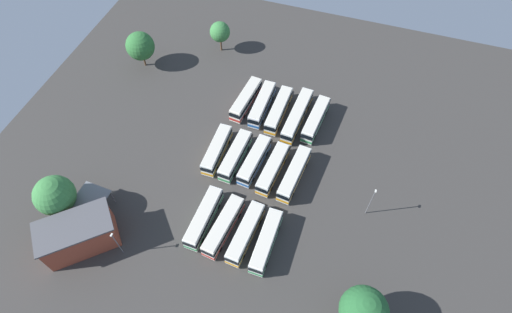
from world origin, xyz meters
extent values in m
plane|color=#383533|center=(0.00, 0.00, 0.00)|extent=(109.04, 109.04, 0.00)
cube|color=silver|center=(-15.39, -7.18, 1.84)|extent=(11.89, 3.77, 3.09)
cube|color=beige|center=(-15.39, -7.18, 3.46)|extent=(11.41, 3.52, 0.14)
cube|color=black|center=(-15.39, -7.18, 2.34)|extent=(11.96, 3.81, 0.99)
cube|color=red|center=(-15.39, -7.18, 0.98)|extent=(11.96, 3.81, 0.62)
cube|color=black|center=(-9.57, -7.80, 2.44)|extent=(0.28, 2.08, 1.14)
cylinder|color=black|center=(-11.67, -6.40, 0.50)|extent=(1.03, 0.40, 1.00)
cylinder|color=black|center=(-11.91, -8.72, 0.50)|extent=(1.03, 0.40, 1.00)
cylinder|color=black|center=(-18.87, -5.63, 0.50)|extent=(1.03, 0.40, 1.00)
cylinder|color=black|center=(-19.12, -7.96, 0.50)|extent=(1.03, 0.40, 1.00)
cube|color=silver|center=(-15.10, -3.33, 1.84)|extent=(11.84, 2.69, 3.09)
cube|color=beige|center=(-15.10, -3.33, 3.46)|extent=(11.37, 2.48, 0.14)
cube|color=black|center=(-15.10, -3.33, 2.34)|extent=(11.90, 2.72, 0.99)
cube|color=#1E56A8|center=(-15.10, -3.33, 0.98)|extent=(11.90, 2.72, 0.62)
cube|color=black|center=(-9.19, -3.40, 2.44)|extent=(0.08, 2.09, 1.14)
cylinder|color=black|center=(-11.43, -2.20, 0.50)|extent=(1.00, 0.31, 1.00)
cylinder|color=black|center=(-11.46, -4.54, 0.50)|extent=(1.00, 0.31, 1.00)
cylinder|color=black|center=(-18.75, -2.11, 0.50)|extent=(1.00, 0.31, 1.00)
cylinder|color=black|center=(-18.78, -4.46, 0.50)|extent=(1.00, 0.31, 1.00)
cube|color=silver|center=(-14.58, 0.63, 1.84)|extent=(12.18, 2.90, 3.09)
cube|color=beige|center=(-14.58, 0.63, 3.46)|extent=(11.69, 2.68, 0.14)
cube|color=black|center=(-14.58, 0.63, 2.34)|extent=(12.24, 2.94, 0.99)
cube|color=orange|center=(-14.58, 0.63, 0.98)|extent=(12.24, 2.94, 0.62)
cube|color=black|center=(-8.52, 0.45, 2.44)|extent=(0.12, 2.09, 1.14)
cylinder|color=black|center=(-10.80, 1.69, 0.50)|extent=(1.01, 0.33, 1.00)
cylinder|color=black|center=(-10.87, -0.65, 0.50)|extent=(1.01, 0.33, 1.00)
cylinder|color=black|center=(-18.30, 1.91, 0.50)|extent=(1.01, 0.33, 1.00)
cylinder|color=black|center=(-18.37, -0.43, 0.50)|extent=(1.01, 0.33, 1.00)
cube|color=silver|center=(-14.39, 4.85, 1.84)|extent=(14.28, 3.52, 3.09)
cube|color=beige|center=(-14.39, 4.85, 3.46)|extent=(13.70, 3.28, 0.14)
cube|color=black|center=(-14.39, 4.85, 2.34)|extent=(14.35, 3.56, 0.99)
cube|color=orange|center=(-14.39, 4.85, 0.98)|extent=(14.35, 3.56, 0.62)
cube|color=black|center=(-7.32, 4.36, 2.44)|extent=(0.20, 2.09, 1.14)
cube|color=#47474C|center=(-15.94, 4.96, 1.84)|extent=(1.08, 2.65, 2.97)
cylinder|color=black|center=(-9.94, 5.72, 0.50)|extent=(1.02, 0.37, 1.00)
cylinder|color=black|center=(-10.10, 3.38, 0.50)|extent=(1.02, 0.37, 1.00)
cylinder|color=black|center=(-18.68, 6.32, 0.50)|extent=(1.02, 0.37, 1.00)
cylinder|color=black|center=(-18.84, 3.99, 0.50)|extent=(1.02, 0.37, 1.00)
cube|color=silver|center=(-14.60, 8.86, 1.84)|extent=(11.76, 3.68, 3.09)
cube|color=beige|center=(-14.60, 8.86, 3.46)|extent=(11.28, 3.43, 0.14)
cube|color=black|center=(-14.60, 8.86, 2.34)|extent=(11.82, 3.72, 0.99)
cube|color=#2D8C4C|center=(-14.60, 8.86, 0.98)|extent=(11.82, 3.72, 0.62)
cube|color=black|center=(-8.83, 8.29, 2.44)|extent=(0.27, 2.08, 1.14)
cylinder|color=black|center=(-10.92, 9.67, 0.50)|extent=(1.02, 0.40, 1.00)
cylinder|color=black|center=(-11.15, 7.34, 0.50)|extent=(1.02, 0.40, 1.00)
cylinder|color=black|center=(-18.05, 10.38, 0.50)|extent=(1.02, 0.40, 1.00)
cylinder|color=black|center=(-18.28, 8.05, 0.50)|extent=(1.02, 0.40, 1.00)
cube|color=silver|center=(-0.39, -8.17, 1.84)|extent=(11.23, 2.65, 3.09)
cube|color=beige|center=(-0.39, -8.17, 3.46)|extent=(10.78, 2.44, 0.14)
cube|color=black|center=(-0.39, -8.17, 2.34)|extent=(11.28, 2.69, 0.99)
cube|color=orange|center=(-0.39, -8.17, 0.98)|extent=(11.28, 2.69, 0.62)
cube|color=black|center=(5.22, -8.11, 2.44)|extent=(0.08, 2.09, 1.14)
cylinder|color=black|center=(3.07, -6.96, 0.50)|extent=(1.00, 0.31, 1.00)
cylinder|color=black|center=(3.09, -9.31, 0.50)|extent=(1.00, 0.31, 1.00)
cylinder|color=black|center=(-3.87, -7.03, 0.50)|extent=(1.00, 0.31, 1.00)
cylinder|color=black|center=(-3.85, -9.37, 0.50)|extent=(1.00, 0.31, 1.00)
cube|color=silver|center=(-0.22, -4.14, 1.84)|extent=(11.55, 3.24, 3.09)
cube|color=beige|center=(-0.22, -4.14, 3.46)|extent=(11.08, 3.01, 0.14)
cube|color=black|center=(-0.22, -4.14, 2.34)|extent=(11.61, 3.29, 0.99)
cube|color=#2D8C4C|center=(-0.22, -4.14, 0.98)|extent=(11.61, 3.29, 0.62)
cube|color=black|center=(5.48, -4.49, 2.44)|extent=(0.19, 2.09, 1.14)
cylinder|color=black|center=(3.38, -3.19, 0.50)|extent=(1.02, 0.36, 1.00)
cylinder|color=black|center=(3.24, -5.52, 0.50)|extent=(1.02, 0.36, 1.00)
cylinder|color=black|center=(-3.68, -2.75, 0.50)|extent=(1.02, 0.36, 1.00)
cylinder|color=black|center=(-3.83, -5.09, 0.50)|extent=(1.02, 0.36, 1.00)
cube|color=silver|center=(-0.31, -0.13, 1.84)|extent=(11.29, 3.63, 3.09)
cube|color=beige|center=(-0.31, -0.13, 3.46)|extent=(10.82, 3.38, 0.14)
cube|color=black|center=(-0.31, -0.13, 2.34)|extent=(11.35, 3.67, 0.99)
cube|color=#1E56A8|center=(-0.31, -0.13, 0.98)|extent=(11.35, 3.67, 0.62)
cube|color=black|center=(5.22, -0.68, 2.44)|extent=(0.27, 2.08, 1.14)
cylinder|color=black|center=(3.23, 0.69, 0.50)|extent=(1.02, 0.40, 1.00)
cylinder|color=black|center=(3.00, -1.64, 0.50)|extent=(1.02, 0.40, 1.00)
cylinder|color=black|center=(-3.61, 1.37, 0.50)|extent=(1.02, 0.40, 1.00)
cylinder|color=black|center=(-3.84, -0.96, 0.50)|extent=(1.02, 0.40, 1.00)
cube|color=silver|center=(0.44, 3.92, 1.84)|extent=(11.51, 3.63, 3.09)
cube|color=beige|center=(0.44, 3.92, 3.46)|extent=(11.04, 3.39, 0.14)
cube|color=black|center=(0.44, 3.92, 2.34)|extent=(11.57, 3.68, 0.99)
cube|color=orange|center=(0.44, 3.92, 0.98)|extent=(11.57, 3.68, 0.62)
cube|color=black|center=(6.08, 3.37, 2.44)|extent=(0.26, 2.08, 1.14)
cylinder|color=black|center=(4.05, 4.74, 0.50)|extent=(1.02, 0.40, 1.00)
cylinder|color=black|center=(3.82, 2.41, 0.50)|extent=(1.02, 0.40, 1.00)
cylinder|color=black|center=(-2.94, 5.43, 0.50)|extent=(1.02, 0.40, 1.00)
cylinder|color=black|center=(-3.16, 3.10, 0.50)|extent=(1.02, 0.40, 1.00)
cube|color=silver|center=(0.27, 8.22, 1.84)|extent=(12.25, 3.76, 3.09)
cube|color=beige|center=(0.27, 8.22, 3.46)|extent=(11.75, 3.51, 0.14)
cube|color=black|center=(0.27, 8.22, 2.34)|extent=(12.32, 3.81, 0.99)
cube|color=orange|center=(0.27, 8.22, 0.98)|extent=(12.32, 3.81, 0.62)
cube|color=black|center=(6.28, 7.60, 2.44)|extent=(0.27, 2.08, 1.14)
cylinder|color=black|center=(4.10, 9.00, 0.50)|extent=(1.03, 0.40, 1.00)
cylinder|color=black|center=(3.87, 6.67, 0.50)|extent=(1.03, 0.40, 1.00)
cylinder|color=black|center=(-3.33, 9.76, 0.50)|extent=(1.03, 0.40, 1.00)
cylinder|color=black|center=(-3.57, 7.43, 0.50)|extent=(1.03, 0.40, 1.00)
cube|color=silver|center=(14.52, -4.79, 1.84)|extent=(11.86, 2.98, 3.09)
cube|color=beige|center=(14.52, -4.79, 3.46)|extent=(11.38, 2.76, 0.14)
cube|color=black|center=(14.52, -4.79, 2.34)|extent=(11.92, 3.02, 0.99)
cube|color=#2D8C4C|center=(14.52, -4.79, 0.98)|extent=(11.92, 3.02, 0.62)
cube|color=black|center=(20.41, -5.01, 2.44)|extent=(0.14, 2.09, 1.14)
cylinder|color=black|center=(18.21, -3.76, 0.50)|extent=(1.01, 0.34, 1.00)
cylinder|color=black|center=(18.12, -6.10, 0.50)|extent=(1.01, 0.34, 1.00)
cylinder|color=black|center=(10.91, -3.49, 0.50)|extent=(1.01, 0.34, 1.00)
cylinder|color=black|center=(10.83, -5.83, 0.50)|extent=(1.01, 0.34, 1.00)
cube|color=silver|center=(14.98, -0.79, 1.84)|extent=(11.95, 3.95, 3.09)
cube|color=beige|center=(14.98, -0.79, 3.46)|extent=(11.46, 3.70, 0.14)
cube|color=black|center=(14.98, -0.79, 2.34)|extent=(12.01, 4.00, 0.99)
cube|color=red|center=(14.98, -0.79, 0.98)|extent=(12.01, 4.00, 0.62)
cube|color=black|center=(20.81, -1.51, 2.44)|extent=(0.31, 2.08, 1.14)
cylinder|color=black|center=(18.73, -0.07, 0.50)|extent=(1.03, 0.42, 1.00)
cylinder|color=black|center=(18.45, -2.40, 0.50)|extent=(1.03, 0.42, 1.00)
cylinder|color=black|center=(11.52, 0.81, 0.50)|extent=(1.03, 0.42, 1.00)
cylinder|color=black|center=(11.23, -1.51, 0.50)|extent=(1.03, 0.42, 1.00)
cube|color=silver|center=(15.00, 3.38, 1.84)|extent=(11.81, 3.54, 3.09)
cube|color=beige|center=(15.00, 3.38, 3.46)|extent=(11.33, 3.30, 0.14)
cube|color=black|center=(15.00, 3.38, 2.34)|extent=(11.87, 3.59, 0.99)
cube|color=orange|center=(15.00, 3.38, 0.98)|extent=(11.87, 3.59, 0.62)
cube|color=black|center=(20.81, 2.87, 2.44)|extent=(0.24, 2.08, 1.14)
cylinder|color=black|center=(18.70, 4.23, 0.50)|extent=(1.02, 0.39, 1.00)
cylinder|color=black|center=(18.49, 1.90, 0.50)|extent=(1.02, 0.39, 1.00)
cylinder|color=black|center=(11.51, 4.86, 0.50)|extent=(1.02, 0.39, 1.00)
cylinder|color=black|center=(11.31, 2.53, 0.50)|extent=(1.02, 0.39, 1.00)
cube|color=silver|center=(15.31, 7.30, 1.84)|extent=(11.58, 2.70, 3.09)
cube|color=beige|center=(15.31, 7.30, 3.46)|extent=(11.11, 2.49, 0.14)
cube|color=black|center=(15.31, 7.30, 2.34)|extent=(11.63, 2.74, 0.99)
cube|color=#2D8C4C|center=(15.31, 7.30, 0.98)|extent=(11.63, 2.74, 0.62)
cube|color=black|center=(21.09, 7.22, 2.44)|extent=(0.09, 2.09, 1.14)
cylinder|color=black|center=(18.91, 8.42, 0.50)|extent=(1.00, 0.31, 1.00)
cylinder|color=black|center=(18.87, 6.08, 0.50)|extent=(1.00, 0.31, 1.00)
cylinder|color=black|center=(11.75, 8.51, 0.50)|extent=(1.00, 0.31, 1.00)
cylinder|color=black|center=(11.72, 6.17, 0.50)|extent=(1.00, 0.31, 1.00)
cube|color=#99422D|center=(25.00, -23.53, 3.18)|extent=(12.75, 13.13, 6.35)
cube|color=#4C4C51|center=(25.00, -23.53, 6.53)|extent=(13.51, 13.92, 0.36)
cube|color=black|center=(29.00, -27.95, 1.10)|extent=(1.37, 1.25, 2.20)
cube|color=slate|center=(20.19, -25.31, 3.88)|extent=(9.64, 6.08, 0.20)
cylinder|color=#59595B|center=(24.69, -23.07, 1.89)|extent=(0.20, 0.20, 3.78)
cylinder|color=#59595B|center=(24.41, -28.03, 1.89)|extent=(0.20, 0.20, 3.78)
cylinder|color=#59595B|center=(15.96, -22.58, 1.89)|extent=(0.20, 0.20, 3.78)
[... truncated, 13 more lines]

